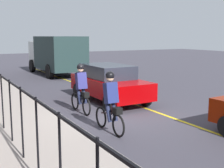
# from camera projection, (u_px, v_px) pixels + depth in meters

# --- Properties ---
(ground_plane) EXTENTS (80.00, 80.00, 0.00)m
(ground_plane) POSITION_uv_depth(u_px,v_px,m) (113.00, 115.00, 10.80)
(ground_plane) COLOR #393741
(lane_line_centre) EXTENTS (36.00, 0.12, 0.01)m
(lane_line_centre) POSITION_uv_depth(u_px,v_px,m) (149.00, 109.00, 11.57)
(lane_line_centre) COLOR yellow
(lane_line_centre) RESTS_ON ground
(sidewalk) EXTENTS (40.00, 3.20, 0.15)m
(sidewalk) POSITION_uv_depth(u_px,v_px,m) (16.00, 127.00, 9.14)
(sidewalk) COLOR gray
(sidewalk) RESTS_ON ground
(cyclist_lead) EXTENTS (1.71, 0.36, 1.83)m
(cyclist_lead) POSITION_uv_depth(u_px,v_px,m) (110.00, 102.00, 8.65)
(cyclist_lead) COLOR black
(cyclist_lead) RESTS_ON ground
(cyclist_follow) EXTENTS (1.71, 0.36, 1.83)m
(cyclist_follow) POSITION_uv_depth(u_px,v_px,m) (81.00, 89.00, 10.91)
(cyclist_follow) COLOR black
(cyclist_follow) RESTS_ON ground
(parked_sedan_rear) EXTENTS (4.40, 1.93, 1.58)m
(parked_sedan_rear) POSITION_uv_depth(u_px,v_px,m) (109.00, 82.00, 12.94)
(parked_sedan_rear) COLOR #8E0305
(parked_sedan_rear) RESTS_ON ground
(box_truck_background) EXTENTS (6.71, 2.55, 2.78)m
(box_truck_background) POSITION_uv_depth(u_px,v_px,m) (56.00, 53.00, 21.76)
(box_truck_background) COLOR #192B2A
(box_truck_background) RESTS_ON ground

